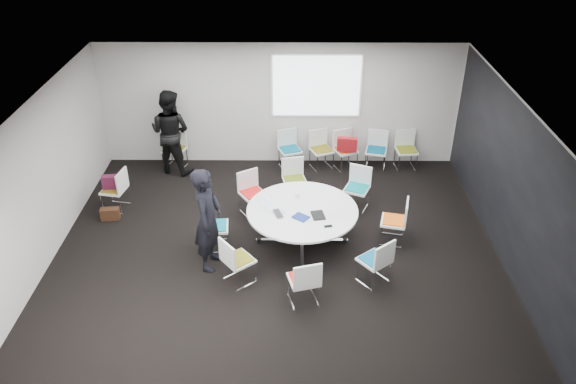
{
  "coord_description": "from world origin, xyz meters",
  "views": [
    {
      "loc": [
        0.26,
        -8.21,
        6.21
      ],
      "look_at": [
        0.2,
        0.4,
        1.0
      ],
      "focal_mm": 35.0,
      "sensor_mm": 36.0,
      "label": 1
    }
  ],
  "objects_px": {
    "chair_ring_h": "(374,268)",
    "chair_back_c": "(345,157)",
    "chair_ring_d": "(253,201)",
    "person_main": "(208,220)",
    "conference_table": "(302,219)",
    "person_back": "(170,132)",
    "chair_back_a": "(290,157)",
    "chair_ring_e": "(216,234)",
    "cup": "(297,195)",
    "chair_back_e": "(405,157)",
    "chair_ring_c": "(295,188)",
    "chair_ring_g": "(304,288)",
    "chair_ring_b": "(356,196)",
    "laptop": "(280,213)",
    "chair_back_b": "(321,157)",
    "chair_back_d": "(376,157)",
    "chair_spare_left": "(116,197)",
    "brown_bag": "(110,214)",
    "chair_ring_f": "(238,268)",
    "chair_ring_a": "(393,229)",
    "chair_person_back": "(175,156)",
    "maroon_bag": "(113,182)"
  },
  "relations": [
    {
      "from": "chair_ring_f",
      "to": "chair_ring_h",
      "type": "height_order",
      "value": "same"
    },
    {
      "from": "chair_ring_g",
      "to": "chair_back_e",
      "type": "bearing_deg",
      "value": 46.69
    },
    {
      "from": "laptop",
      "to": "chair_back_b",
      "type": "bearing_deg",
      "value": -34.39
    },
    {
      "from": "chair_back_a",
      "to": "brown_bag",
      "type": "height_order",
      "value": "chair_back_a"
    },
    {
      "from": "chair_spare_left",
      "to": "cup",
      "type": "distance_m",
      "value": 3.76
    },
    {
      "from": "chair_spare_left",
      "to": "person_main",
      "type": "height_order",
      "value": "person_main"
    },
    {
      "from": "chair_ring_a",
      "to": "chair_ring_c",
      "type": "height_order",
      "value": "same"
    },
    {
      "from": "chair_ring_e",
      "to": "chair_ring_h",
      "type": "xyz_separation_m",
      "value": [
        2.76,
        -0.96,
        0.0
      ]
    },
    {
      "from": "chair_ring_d",
      "to": "chair_ring_f",
      "type": "relative_size",
      "value": 1.0
    },
    {
      "from": "chair_person_back",
      "to": "maroon_bag",
      "type": "distance_m",
      "value": 2.02
    },
    {
      "from": "chair_back_a",
      "to": "cup",
      "type": "xyz_separation_m",
      "value": [
        0.15,
        -2.52,
        0.5
      ]
    },
    {
      "from": "chair_ring_f",
      "to": "brown_bag",
      "type": "bearing_deg",
      "value": -163.82
    },
    {
      "from": "conference_table",
      "to": "person_back",
      "type": "bearing_deg",
      "value": 136.1
    },
    {
      "from": "chair_ring_h",
      "to": "chair_back_c",
      "type": "xyz_separation_m",
      "value": [
        -0.16,
        4.02,
        0.0
      ]
    },
    {
      "from": "chair_back_d",
      "to": "chair_back_e",
      "type": "relative_size",
      "value": 1.0
    },
    {
      "from": "chair_ring_c",
      "to": "person_main",
      "type": "relative_size",
      "value": 0.46
    },
    {
      "from": "chair_ring_c",
      "to": "cup",
      "type": "relative_size",
      "value": 9.78
    },
    {
      "from": "chair_spare_left",
      "to": "chair_back_c",
      "type": "bearing_deg",
      "value": -59.09
    },
    {
      "from": "chair_ring_b",
      "to": "maroon_bag",
      "type": "xyz_separation_m",
      "value": [
        -4.87,
        -0.07,
        0.34
      ]
    },
    {
      "from": "chair_back_e",
      "to": "person_back",
      "type": "xyz_separation_m",
      "value": [
        -5.27,
        -0.17,
        0.69
      ]
    },
    {
      "from": "chair_ring_d",
      "to": "cup",
      "type": "relative_size",
      "value": 9.78
    },
    {
      "from": "conference_table",
      "to": "brown_bag",
      "type": "bearing_deg",
      "value": 168.72
    },
    {
      "from": "chair_ring_h",
      "to": "chair_back_e",
      "type": "xyz_separation_m",
      "value": [
        1.22,
        4.02,
        0.0
      ]
    },
    {
      "from": "chair_ring_b",
      "to": "chair_back_c",
      "type": "bearing_deg",
      "value": -63.35
    },
    {
      "from": "chair_spare_left",
      "to": "conference_table",
      "type": "bearing_deg",
      "value": -96.59
    },
    {
      "from": "chair_ring_h",
      "to": "person_back",
      "type": "xyz_separation_m",
      "value": [
        -4.05,
        3.86,
        0.69
      ]
    },
    {
      "from": "chair_ring_c",
      "to": "chair_ring_b",
      "type": "bearing_deg",
      "value": 153.07
    },
    {
      "from": "chair_ring_a",
      "to": "cup",
      "type": "bearing_deg",
      "value": 92.25
    },
    {
      "from": "chair_ring_d",
      "to": "person_main",
      "type": "bearing_deg",
      "value": 37.02
    },
    {
      "from": "chair_ring_e",
      "to": "cup",
      "type": "distance_m",
      "value": 1.66
    },
    {
      "from": "chair_ring_a",
      "to": "chair_back_d",
      "type": "height_order",
      "value": "same"
    },
    {
      "from": "chair_back_a",
      "to": "laptop",
      "type": "bearing_deg",
      "value": 66.88
    },
    {
      "from": "person_main",
      "to": "chair_ring_a",
      "type": "bearing_deg",
      "value": -68.43
    },
    {
      "from": "chair_ring_a",
      "to": "chair_back_e",
      "type": "relative_size",
      "value": 1.0
    },
    {
      "from": "chair_back_c",
      "to": "cup",
      "type": "xyz_separation_m",
      "value": [
        -1.11,
        -2.52,
        0.5
      ]
    },
    {
      "from": "chair_ring_a",
      "to": "chair_ring_e",
      "type": "bearing_deg",
      "value": 106.85
    },
    {
      "from": "person_back",
      "to": "chair_ring_a",
      "type": "bearing_deg",
      "value": 168.68
    },
    {
      "from": "person_main",
      "to": "maroon_bag",
      "type": "height_order",
      "value": "person_main"
    },
    {
      "from": "chair_ring_c",
      "to": "chair_ring_d",
      "type": "bearing_deg",
      "value": 19.74
    },
    {
      "from": "chair_back_c",
      "to": "chair_back_a",
      "type": "bearing_deg",
      "value": -22.33
    },
    {
      "from": "chair_back_a",
      "to": "laptop",
      "type": "relative_size",
      "value": 3.0
    },
    {
      "from": "chair_back_c",
      "to": "brown_bag",
      "type": "xyz_separation_m",
      "value": [
        -4.8,
        -2.17,
        -0.16
      ]
    },
    {
      "from": "chair_back_d",
      "to": "person_back",
      "type": "height_order",
      "value": "person_back"
    },
    {
      "from": "chair_spare_left",
      "to": "cup",
      "type": "relative_size",
      "value": 9.78
    },
    {
      "from": "chair_back_d",
      "to": "chair_ring_g",
      "type": "bearing_deg",
      "value": 82.83
    },
    {
      "from": "chair_ring_e",
      "to": "chair_spare_left",
      "type": "relative_size",
      "value": 1.0
    },
    {
      "from": "chair_ring_a",
      "to": "chair_person_back",
      "type": "bearing_deg",
      "value": 71.06
    },
    {
      "from": "person_back",
      "to": "chair_ring_d",
      "type": "bearing_deg",
      "value": 156.68
    },
    {
      "from": "chair_back_d",
      "to": "chair_spare_left",
      "type": "bearing_deg",
      "value": 31.51
    },
    {
      "from": "chair_ring_a",
      "to": "chair_ring_d",
      "type": "bearing_deg",
      "value": 83.6
    }
  ]
}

